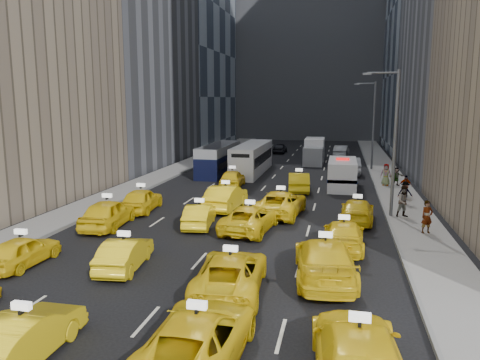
% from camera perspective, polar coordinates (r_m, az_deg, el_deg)
% --- Properties ---
extents(ground, '(160.00, 160.00, 0.00)m').
position_cam_1_polar(ground, '(19.90, -6.70, -11.65)').
color(ground, black).
rests_on(ground, ground).
extents(sidewalk_west, '(3.00, 90.00, 0.15)m').
position_cam_1_polar(sidewalk_west, '(46.18, -9.05, 0.77)').
color(sidewalk_west, gray).
rests_on(sidewalk_west, ground).
extents(sidewalk_east, '(3.00, 90.00, 0.15)m').
position_cam_1_polar(sidewalk_east, '(43.32, 17.83, -0.19)').
color(sidewalk_east, gray).
rests_on(sidewalk_east, ground).
extents(curb_west, '(0.15, 90.00, 0.18)m').
position_cam_1_polar(curb_west, '(45.68, -7.35, 0.73)').
color(curb_west, slate).
rests_on(curb_west, ground).
extents(curb_east, '(0.15, 90.00, 0.18)m').
position_cam_1_polar(curb_east, '(43.19, 15.92, -0.10)').
color(curb_east, slate).
rests_on(curb_east, ground).
extents(building_west_far, '(16.00, 22.00, 42.00)m').
position_cam_1_polar(building_west_far, '(77.50, -8.62, 19.95)').
color(building_west_far, '#2D3847').
rests_on(building_west_far, ground).
extents(building_backdrop, '(30.00, 12.00, 40.00)m').
position_cam_1_polar(building_backdrop, '(90.60, 8.62, 17.83)').
color(building_backdrop, slate).
rests_on(building_backdrop, ground).
extents(streetlight_near, '(2.15, 0.22, 9.00)m').
position_cam_1_polar(streetlight_near, '(29.74, 18.16, 4.83)').
color(streetlight_near, '#595B60').
rests_on(streetlight_near, ground).
extents(streetlight_far, '(2.15, 0.22, 9.00)m').
position_cam_1_polar(streetlight_far, '(49.64, 15.84, 6.77)').
color(streetlight_far, '#595B60').
rests_on(streetlight_far, ground).
extents(taxi_1, '(1.51, 4.29, 1.41)m').
position_cam_1_polar(taxi_1, '(15.07, -24.82, -16.95)').
color(taxi_1, yellow).
rests_on(taxi_1, ground).
extents(taxi_2, '(2.59, 5.50, 1.52)m').
position_cam_1_polar(taxi_2, '(13.67, -5.19, -18.65)').
color(taxi_2, yellow).
rests_on(taxi_2, ground).
extents(taxi_3, '(2.71, 5.80, 1.64)m').
position_cam_1_polar(taxi_3, '(13.10, 14.20, -19.98)').
color(taxi_3, yellow).
rests_on(taxi_3, ground).
extents(taxi_4, '(1.70, 3.98, 1.34)m').
position_cam_1_polar(taxi_4, '(22.89, -25.01, -7.86)').
color(taxi_4, yellow).
rests_on(taxi_4, ground).
extents(taxi_5, '(1.91, 4.24, 1.35)m').
position_cam_1_polar(taxi_5, '(21.07, -13.87, -8.69)').
color(taxi_5, yellow).
rests_on(taxi_5, ground).
extents(taxi_6, '(2.86, 5.50, 1.48)m').
position_cam_1_polar(taxi_6, '(18.17, -1.15, -11.22)').
color(taxi_6, yellow).
rests_on(taxi_6, ground).
extents(taxi_7, '(2.93, 5.99, 1.68)m').
position_cam_1_polar(taxi_7, '(19.54, 10.29, -9.54)').
color(taxi_7, yellow).
rests_on(taxi_7, ground).
extents(taxi_8, '(2.39, 4.99, 1.64)m').
position_cam_1_polar(taxi_8, '(27.82, -15.80, -3.93)').
color(taxi_8, yellow).
rests_on(taxi_8, ground).
extents(taxi_9, '(1.95, 4.21, 1.34)m').
position_cam_1_polar(taxi_9, '(27.06, -4.96, -4.31)').
color(taxi_9, yellow).
rests_on(taxi_9, ground).
extents(taxi_10, '(2.94, 5.38, 1.43)m').
position_cam_1_polar(taxi_10, '(26.10, 1.23, -4.70)').
color(taxi_10, yellow).
rests_on(taxi_10, ground).
extents(taxi_11, '(2.03, 4.85, 1.40)m').
position_cam_1_polar(taxi_11, '(23.52, 12.49, -6.61)').
color(taxi_11, yellow).
rests_on(taxi_11, ground).
extents(taxi_12, '(2.20, 4.64, 1.53)m').
position_cam_1_polar(taxi_12, '(31.27, -11.93, -2.37)').
color(taxi_12, yellow).
rests_on(taxi_12, ground).
extents(taxi_13, '(2.05, 5.09, 1.64)m').
position_cam_1_polar(taxi_13, '(31.07, -1.77, -2.13)').
color(taxi_13, yellow).
rests_on(taxi_13, ground).
extents(taxi_14, '(3.10, 5.80, 1.55)m').
position_cam_1_polar(taxi_14, '(29.68, 4.97, -2.83)').
color(taxi_14, yellow).
rests_on(taxi_14, ground).
extents(taxi_15, '(2.19, 4.78, 1.36)m').
position_cam_1_polar(taxi_15, '(28.83, 14.08, -3.67)').
color(taxi_15, yellow).
rests_on(taxi_15, ground).
extents(taxi_16, '(1.96, 4.40, 1.47)m').
position_cam_1_polar(taxi_16, '(38.95, -0.94, 0.19)').
color(taxi_16, yellow).
rests_on(taxi_16, ground).
extents(taxi_17, '(2.08, 4.74, 1.52)m').
position_cam_1_polar(taxi_17, '(37.42, 7.18, -0.25)').
color(taxi_17, yellow).
rests_on(taxi_17, ground).
extents(nypd_van, '(2.50, 5.92, 2.50)m').
position_cam_1_polar(nypd_van, '(39.45, 12.35, 0.67)').
color(nypd_van, silver).
rests_on(nypd_van, ground).
extents(double_decker, '(2.42, 9.73, 2.82)m').
position_cam_1_polar(double_decker, '(46.21, -2.59, 2.53)').
color(double_decker, black).
rests_on(double_decker, ground).
extents(city_bus, '(2.58, 11.20, 2.88)m').
position_cam_1_polar(city_bus, '(46.43, 1.49, 2.62)').
color(city_bus, silver).
rests_on(city_bus, ground).
extents(box_truck, '(2.37, 6.27, 2.83)m').
position_cam_1_polar(box_truck, '(53.95, 9.03, 3.47)').
color(box_truck, silver).
rests_on(box_truck, ground).
extents(misc_car_0, '(1.97, 5.14, 1.67)m').
position_cam_1_polar(misc_car_0, '(47.23, 13.28, 1.76)').
color(misc_car_0, '#ACAEB4').
rests_on(misc_car_0, ground).
extents(misc_car_1, '(2.87, 5.55, 1.50)m').
position_cam_1_polar(misc_car_1, '(59.70, -0.31, 3.58)').
color(misc_car_1, black).
rests_on(misc_car_1, ground).
extents(misc_car_2, '(2.81, 5.83, 1.64)m').
position_cam_1_polar(misc_car_2, '(62.03, 9.10, 3.76)').
color(misc_car_2, slate).
rests_on(misc_car_2, ground).
extents(misc_car_3, '(1.68, 4.01, 1.35)m').
position_cam_1_polar(misc_car_3, '(63.74, 4.89, 3.88)').
color(misc_car_3, black).
rests_on(misc_car_3, ground).
extents(misc_car_4, '(2.07, 4.74, 1.52)m').
position_cam_1_polar(misc_car_4, '(60.54, 12.25, 3.46)').
color(misc_car_4, '#95989C').
rests_on(misc_car_4, ground).
extents(pedestrian_0, '(0.77, 0.65, 1.78)m').
position_cam_1_polar(pedestrian_0, '(27.04, 21.83, -4.19)').
color(pedestrian_0, gray).
rests_on(pedestrian_0, sidewalk_east).
extents(pedestrian_1, '(1.04, 0.76, 1.93)m').
position_cam_1_polar(pedestrian_1, '(30.21, 19.39, -2.48)').
color(pedestrian_1, gray).
rests_on(pedestrian_1, sidewalk_east).
extents(pedestrian_2, '(1.09, 0.64, 1.59)m').
position_cam_1_polar(pedestrian_2, '(33.87, 19.48, -1.49)').
color(pedestrian_2, gray).
rests_on(pedestrian_2, sidewalk_east).
extents(pedestrian_3, '(0.98, 0.57, 1.57)m').
position_cam_1_polar(pedestrian_3, '(36.65, 19.51, -0.67)').
color(pedestrian_3, gray).
rests_on(pedestrian_3, sidewalk_east).
extents(pedestrian_4, '(0.96, 0.63, 1.82)m').
position_cam_1_polar(pedestrian_4, '(40.75, 17.36, 0.63)').
color(pedestrian_4, gray).
rests_on(pedestrian_4, sidewalk_east).
extents(pedestrian_5, '(1.45, 0.94, 1.52)m').
position_cam_1_polar(pedestrian_5, '(40.96, 18.52, 0.41)').
color(pedestrian_5, gray).
rests_on(pedestrian_5, sidewalk_east).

